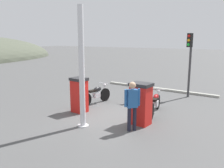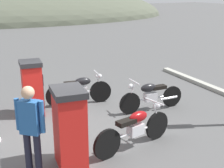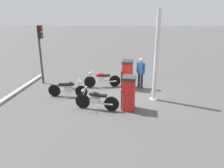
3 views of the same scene
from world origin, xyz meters
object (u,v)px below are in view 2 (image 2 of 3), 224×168
Objects in this scene: fuel_pump_far at (32,88)px; attendant_person at (31,125)px; fuel_pump_near at (70,127)px; motorcycle_near_pump at (135,128)px; motorcycle_far_pump at (80,90)px; motorcycle_extra at (151,95)px.

fuel_pump_far is 0.87× the size of attendant_person.
motorcycle_near_pump is at bearing -1.88° from fuel_pump_near.
fuel_pump_far is at bearing 90.00° from fuel_pump_near.
fuel_pump_near reaches higher than fuel_pump_far.
motorcycle_near_pump is at bearing -1.11° from attendant_person.
motorcycle_near_pump is 2.26m from attendant_person.
attendant_person reaches higher than fuel_pump_far.
fuel_pump_near is at bearing -90.00° from fuel_pump_far.
attendant_person is at bearing -104.39° from fuel_pump_far.
motorcycle_far_pump is at bearing 4.10° from fuel_pump_far.
motorcycle_near_pump is (1.46, -0.05, -0.33)m from fuel_pump_near.
motorcycle_extra is at bearing 22.71° from attendant_person.
fuel_pump_far reaches higher than motorcycle_extra.
fuel_pump_near is at bearing 178.12° from motorcycle_near_pump.
fuel_pump_far reaches higher than motorcycle_far_pump.
attendant_person is (-0.74, -0.01, 0.20)m from fuel_pump_near.
motorcycle_near_pump is at bearing -63.59° from fuel_pump_far.
motorcycle_far_pump is (1.43, 0.10, -0.31)m from fuel_pump_far.
fuel_pump_near is 1.49m from motorcycle_near_pump.
motorcycle_extra is (1.59, -1.42, 0.01)m from motorcycle_far_pump.
fuel_pump_far is 1.47m from motorcycle_far_pump.
attendant_person reaches higher than motorcycle_extra.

